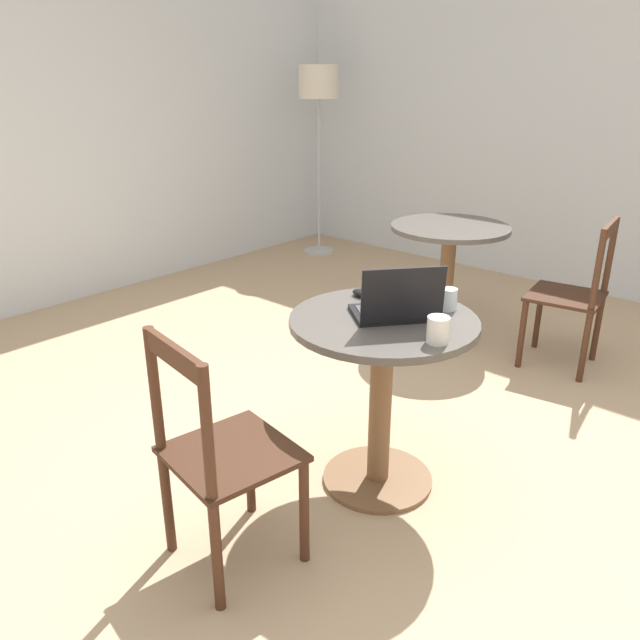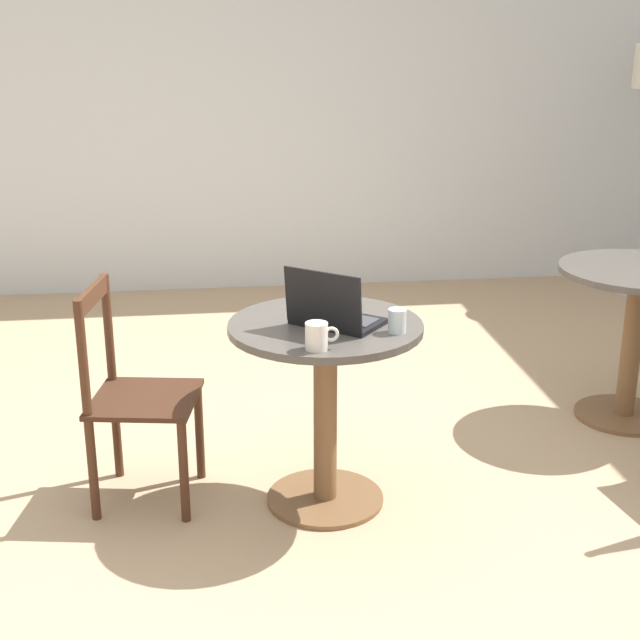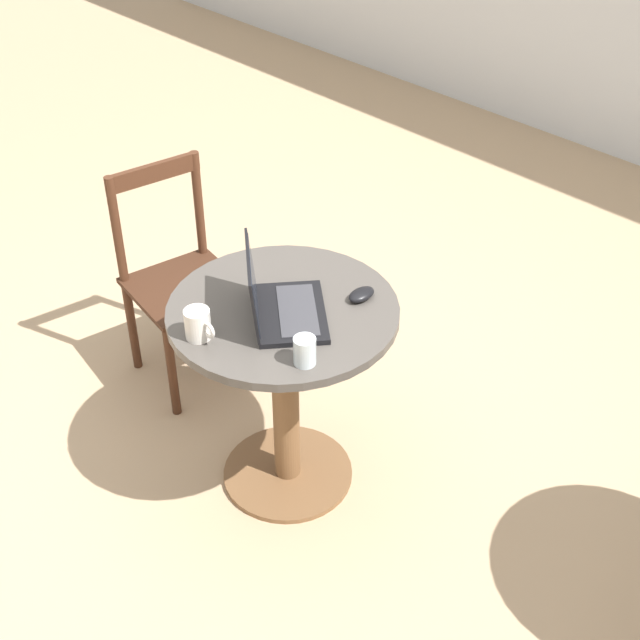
{
  "view_description": "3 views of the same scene",
  "coord_description": "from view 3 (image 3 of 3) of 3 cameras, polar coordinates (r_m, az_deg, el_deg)",
  "views": [
    {
      "loc": [
        -1.79,
        -1.25,
        1.64
      ],
      "look_at": [
        0.15,
        0.47,
        0.61
      ],
      "focal_mm": 35.0,
      "sensor_mm": 36.0,
      "label": 1
    },
    {
      "loc": [
        -0.36,
        -3.1,
        1.82
      ],
      "look_at": [
        0.08,
        0.41,
        0.65
      ],
      "focal_mm": 50.0,
      "sensor_mm": 36.0,
      "label": 2
    },
    {
      "loc": [
        1.75,
        -1.45,
        2.41
      ],
      "look_at": [
        0.04,
        0.24,
        0.6
      ],
      "focal_mm": 50.0,
      "sensor_mm": 36.0,
      "label": 3
    }
  ],
  "objects": [
    {
      "name": "drinking_glass",
      "position": [
        2.56,
        -0.98,
        -1.99
      ],
      "size": [
        0.07,
        0.07,
        0.09
      ],
      "color": "silver",
      "rests_on": "cafe_table_near"
    },
    {
      "name": "ground_plane",
      "position": [
        3.31,
        -3.49,
        -9.83
      ],
      "size": [
        16.0,
        16.0,
        0.0
      ],
      "primitive_type": "plane",
      "color": "tan"
    },
    {
      "name": "mug",
      "position": [
        2.68,
        -7.8,
        -0.27
      ],
      "size": [
        0.12,
        0.08,
        0.1
      ],
      "color": "silver",
      "rests_on": "cafe_table_near"
    },
    {
      "name": "laptop",
      "position": [
        2.74,
        -2.65,
        1.04
      ],
      "size": [
        0.4,
        0.38,
        0.23
      ],
      "color": "black",
      "rests_on": "cafe_table_near"
    },
    {
      "name": "mouse",
      "position": [
        2.84,
        2.67,
        1.64
      ],
      "size": [
        0.06,
        0.1,
        0.03
      ],
      "color": "black",
      "rests_on": "cafe_table_near"
    },
    {
      "name": "cafe_table_near",
      "position": [
        2.94,
        -2.29,
        -2.63
      ],
      "size": [
        0.74,
        0.74,
        0.76
      ],
      "color": "brown",
      "rests_on": "ground_plane"
    },
    {
      "name": "chair_near_left",
      "position": [
        3.53,
        -8.94,
        2.51
      ],
      "size": [
        0.46,
        0.46,
        0.89
      ],
      "color": "#472819",
      "rests_on": "ground_plane"
    }
  ]
}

